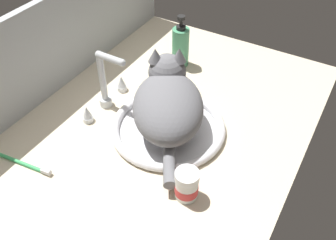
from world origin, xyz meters
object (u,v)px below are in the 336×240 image
(cat, at_px, (168,100))
(soap_pump_bottle, at_px, (181,46))
(sink_basin, at_px, (168,127))
(faucet, at_px, (106,86))
(toothbrush, at_px, (24,164))
(pill_bottle, at_px, (187,185))

(cat, distance_m, soap_pump_bottle, 0.32)
(sink_basin, xyz_separation_m, cat, (0.02, 0.01, 0.08))
(faucet, bearing_deg, toothbrush, 171.86)
(sink_basin, relative_size, pill_bottle, 3.94)
(sink_basin, height_order, cat, cat)
(faucet, relative_size, cat, 0.54)
(soap_pump_bottle, bearing_deg, sink_basin, -156.87)
(pill_bottle, distance_m, toothbrush, 0.44)
(faucet, xyz_separation_m, cat, (0.02, -0.21, 0.02))
(sink_basin, bearing_deg, cat, 31.48)
(pill_bottle, relative_size, toothbrush, 0.46)
(sink_basin, distance_m, soap_pump_bottle, 0.35)
(cat, bearing_deg, pill_bottle, -139.53)
(sink_basin, distance_m, toothbrush, 0.40)
(sink_basin, xyz_separation_m, pill_bottle, (-0.18, -0.15, 0.03))
(pill_bottle, bearing_deg, sink_basin, 41.36)
(faucet, xyz_separation_m, soap_pump_bottle, (0.32, -0.08, -0.00))
(soap_pump_bottle, relative_size, pill_bottle, 2.20)
(cat, height_order, soap_pump_bottle, cat)
(soap_pump_bottle, bearing_deg, pill_bottle, -149.52)
(soap_pump_bottle, bearing_deg, toothbrush, 168.59)
(cat, bearing_deg, sink_basin, -148.52)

